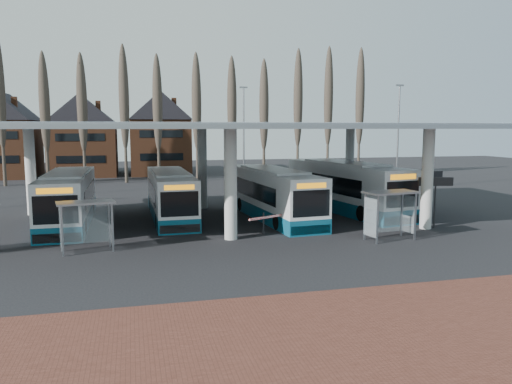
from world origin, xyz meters
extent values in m
plane|color=black|center=(0.00, 0.00, 0.00)|extent=(140.00, 140.00, 0.00)
cube|color=brown|center=(0.00, -12.00, 0.01)|extent=(70.00, 10.00, 0.03)
cylinder|color=silver|center=(-12.00, 13.50, 3.00)|extent=(0.70, 0.70, 6.00)
cylinder|color=silver|center=(0.00, 2.50, 3.00)|extent=(0.70, 0.70, 6.00)
cylinder|color=silver|center=(0.00, 13.50, 3.00)|extent=(0.70, 0.70, 6.00)
cylinder|color=silver|center=(12.00, 2.50, 3.00)|extent=(0.70, 0.70, 6.00)
cylinder|color=silver|center=(12.00, 13.50, 3.00)|extent=(0.70, 0.70, 6.00)
cube|color=gray|center=(0.00, 8.00, 6.25)|extent=(32.00, 16.00, 0.12)
cube|color=silver|center=(0.00, 8.00, 6.32)|extent=(31.50, 15.50, 0.04)
cone|color=#473D33|center=(-18.00, 33.00, 7.25)|extent=(0.36, 0.36, 14.50)
ellipsoid|color=#473D33|center=(-18.00, 33.00, 8.99)|extent=(1.10, 1.10, 11.02)
cone|color=#473D33|center=(-14.00, 33.00, 7.25)|extent=(0.36, 0.36, 14.50)
ellipsoid|color=#473D33|center=(-14.00, 33.00, 8.99)|extent=(1.10, 1.10, 11.02)
cone|color=#473D33|center=(-10.00, 33.00, 7.25)|extent=(0.36, 0.36, 14.50)
ellipsoid|color=#473D33|center=(-10.00, 33.00, 8.99)|extent=(1.10, 1.10, 11.02)
cone|color=#473D33|center=(-6.00, 33.00, 7.25)|extent=(0.36, 0.36, 14.50)
ellipsoid|color=#473D33|center=(-6.00, 33.00, 8.99)|extent=(1.10, 1.10, 11.02)
cone|color=#473D33|center=(-2.00, 33.00, 7.25)|extent=(0.36, 0.36, 14.50)
ellipsoid|color=#473D33|center=(-2.00, 33.00, 8.99)|extent=(1.10, 1.10, 11.02)
cone|color=#473D33|center=(2.00, 33.00, 7.25)|extent=(0.36, 0.36, 14.50)
ellipsoid|color=#473D33|center=(2.00, 33.00, 8.99)|extent=(1.10, 1.10, 11.02)
cone|color=#473D33|center=(6.00, 33.00, 7.25)|extent=(0.36, 0.36, 14.50)
ellipsoid|color=#473D33|center=(6.00, 33.00, 8.99)|extent=(1.10, 1.10, 11.02)
cone|color=#473D33|center=(10.00, 33.00, 7.25)|extent=(0.36, 0.36, 14.50)
ellipsoid|color=#473D33|center=(10.00, 33.00, 8.99)|extent=(1.10, 1.10, 11.02)
cone|color=#473D33|center=(14.00, 33.00, 7.25)|extent=(0.36, 0.36, 14.50)
ellipsoid|color=#473D33|center=(14.00, 33.00, 8.99)|extent=(1.10, 1.10, 11.02)
cone|color=#473D33|center=(18.00, 33.00, 7.25)|extent=(0.36, 0.36, 14.50)
ellipsoid|color=#473D33|center=(18.00, 33.00, 8.99)|extent=(1.10, 1.10, 11.02)
cone|color=#473D33|center=(22.00, 33.00, 7.25)|extent=(0.36, 0.36, 14.50)
ellipsoid|color=#473D33|center=(22.00, 33.00, 8.99)|extent=(1.10, 1.10, 11.02)
cube|color=brown|center=(-20.50, 44.00, 3.50)|extent=(8.00, 10.00, 7.00)
pyramid|color=black|center=(-20.50, 44.00, 10.50)|extent=(8.30, 10.30, 3.50)
cube|color=brown|center=(-11.00, 44.00, 3.50)|extent=(8.00, 10.00, 7.00)
pyramid|color=black|center=(-11.00, 44.00, 10.50)|extent=(8.30, 10.30, 3.50)
cube|color=brown|center=(-1.50, 44.00, 3.50)|extent=(8.00, 10.00, 7.00)
pyramid|color=black|center=(-1.50, 44.00, 10.50)|extent=(8.30, 10.30, 3.50)
cylinder|color=slate|center=(6.00, 26.00, 5.00)|extent=(0.16, 0.16, 10.00)
cube|color=slate|center=(6.00, 26.00, 10.10)|extent=(0.80, 0.15, 0.15)
cylinder|color=slate|center=(20.00, 20.00, 5.00)|extent=(0.16, 0.16, 10.00)
cube|color=slate|center=(20.00, 20.00, 10.10)|extent=(0.80, 0.15, 0.15)
cube|color=white|center=(-9.11, 9.35, 1.79)|extent=(2.64, 11.95, 2.78)
cube|color=#0E506C|center=(-9.11, 9.35, 0.45)|extent=(2.66, 11.97, 0.89)
cube|color=white|center=(-9.11, 9.35, 3.23)|extent=(2.35, 7.18, 0.18)
cube|color=black|center=(-9.12, 9.84, 1.89)|extent=(2.65, 8.61, 1.09)
cube|color=black|center=(-9.06, 3.40, 1.84)|extent=(2.23, 0.08, 1.49)
cube|color=black|center=(-9.16, 15.29, 1.89)|extent=(2.16, 0.08, 1.19)
cube|color=orange|center=(-9.06, 3.40, 2.83)|extent=(1.77, 0.07, 0.30)
cube|color=black|center=(-9.06, 3.41, 0.35)|extent=(2.41, 0.10, 0.50)
cylinder|color=black|center=(-10.23, 5.56, 0.48)|extent=(0.29, 0.96, 0.95)
cylinder|color=black|center=(-7.93, 5.58, 0.48)|extent=(0.29, 0.96, 0.95)
cylinder|color=black|center=(-10.29, 12.82, 0.48)|extent=(0.29, 0.96, 0.95)
cylinder|color=black|center=(-7.99, 12.84, 0.48)|extent=(0.29, 0.96, 0.95)
cube|color=white|center=(-2.68, 10.03, 1.72)|extent=(2.61, 11.49, 2.67)
cube|color=#0E506C|center=(-2.68, 10.03, 0.43)|extent=(2.62, 11.51, 0.86)
cube|color=white|center=(-2.68, 10.03, 3.10)|extent=(2.29, 6.90, 0.17)
cube|color=black|center=(-2.68, 10.51, 1.81)|extent=(2.60, 8.28, 1.05)
cube|color=black|center=(-2.59, 4.32, 1.77)|extent=(2.14, 0.09, 1.43)
cube|color=black|center=(-2.76, 15.73, 1.81)|extent=(2.07, 0.09, 1.15)
cube|color=orange|center=(-2.59, 4.32, 2.72)|extent=(1.70, 0.07, 0.29)
cube|color=black|center=(-2.59, 4.33, 0.33)|extent=(2.31, 0.11, 0.48)
cylinder|color=black|center=(-3.72, 6.39, 0.46)|extent=(0.28, 0.92, 0.92)
cylinder|color=black|center=(-1.52, 6.42, 0.46)|extent=(0.28, 0.92, 0.92)
cylinder|color=black|center=(-3.83, 13.35, 0.46)|extent=(0.28, 0.92, 0.92)
cylinder|color=black|center=(-1.62, 13.38, 0.46)|extent=(0.28, 0.92, 0.92)
cube|color=white|center=(4.01, 8.15, 1.81)|extent=(3.57, 12.22, 2.81)
cube|color=#0E506C|center=(4.01, 8.15, 0.45)|extent=(3.60, 12.25, 0.90)
cube|color=white|center=(4.01, 8.15, 3.26)|extent=(2.91, 7.40, 0.18)
cube|color=black|center=(3.97, 8.65, 1.91)|extent=(3.33, 8.87, 1.10)
cube|color=black|center=(4.52, 2.17, 1.86)|extent=(2.25, 0.25, 1.51)
cube|color=black|center=(3.50, 14.13, 1.91)|extent=(2.17, 0.24, 1.21)
cube|color=orange|center=(4.52, 2.17, 2.86)|extent=(1.79, 0.20, 0.30)
cube|color=black|center=(4.52, 2.18, 0.35)|extent=(2.43, 0.29, 0.50)
cylinder|color=black|center=(3.18, 4.25, 0.48)|extent=(0.36, 0.98, 0.96)
cylinder|color=black|center=(5.49, 4.45, 0.48)|extent=(0.36, 0.98, 0.96)
cylinder|color=black|center=(2.56, 11.55, 0.48)|extent=(0.36, 0.98, 0.96)
cylinder|color=black|center=(4.87, 11.75, 0.48)|extent=(0.36, 0.98, 0.96)
cube|color=white|center=(9.97, 9.84, 1.95)|extent=(4.69, 13.25, 3.03)
cube|color=#0E506C|center=(9.97, 9.84, 0.49)|extent=(4.71, 13.27, 0.97)
cube|color=white|center=(9.97, 9.84, 3.51)|extent=(3.63, 8.07, 0.19)
cube|color=black|center=(9.89, 10.38, 2.05)|extent=(4.18, 9.66, 1.19)
cube|color=black|center=(10.95, 3.45, 2.00)|extent=(2.41, 0.43, 1.62)
cube|color=black|center=(8.99, 16.24, 2.05)|extent=(2.33, 0.42, 1.30)
cube|color=orange|center=(10.95, 3.45, 3.08)|extent=(1.92, 0.35, 0.32)
cube|color=black|center=(10.95, 3.46, 0.38)|extent=(2.60, 0.48, 0.54)
cylinder|color=black|center=(9.36, 5.59, 0.52)|extent=(0.46, 1.07, 1.04)
cylinder|color=black|center=(11.83, 5.97, 0.52)|extent=(0.46, 1.07, 1.04)
cylinder|color=black|center=(8.16, 13.40, 0.52)|extent=(0.46, 1.07, 1.04)
cylinder|color=black|center=(10.63, 13.78, 0.52)|extent=(0.46, 1.07, 1.04)
cube|color=gray|center=(-8.44, 0.77, 1.20)|extent=(0.09, 0.09, 2.40)
cube|color=gray|center=(-6.17, 1.19, 1.20)|extent=(0.09, 0.09, 2.40)
cube|color=gray|center=(-8.63, 1.81, 1.20)|extent=(0.09, 0.09, 2.40)
cube|color=gray|center=(-6.36, 2.23, 1.20)|extent=(0.09, 0.09, 2.40)
cube|color=gray|center=(-7.40, 1.50, 2.45)|extent=(2.89, 1.81, 0.10)
cube|color=silver|center=(-7.51, 2.07, 1.25)|extent=(2.27, 0.45, 1.92)
cube|color=silver|center=(-8.58, 1.29, 1.25)|extent=(0.23, 1.05, 1.92)
cube|color=silver|center=(-6.22, 1.72, 1.25)|extent=(0.23, 1.05, 1.92)
cube|color=gray|center=(7.21, -0.51, 1.28)|extent=(0.09, 0.09, 2.56)
cube|color=gray|center=(9.64, -0.15, 1.28)|extent=(0.09, 0.09, 2.56)
cube|color=gray|center=(7.04, 0.61, 1.28)|extent=(0.09, 0.09, 2.56)
cube|color=gray|center=(9.48, 0.96, 1.28)|extent=(0.09, 0.09, 2.56)
cube|color=gray|center=(8.34, 0.23, 2.61)|extent=(3.04, 1.83, 0.10)
cube|color=silver|center=(8.25, 0.83, 1.33)|extent=(2.44, 0.39, 2.05)
cube|color=silver|center=(7.08, 0.04, 1.33)|extent=(0.20, 1.12, 2.05)
cube|color=silver|center=(9.61, 0.41, 1.33)|extent=(0.20, 1.12, 2.05)
cylinder|color=black|center=(12.62, 2.55, 1.51)|extent=(0.09, 0.09, 3.03)
cube|color=black|center=(12.62, 2.55, 2.84)|extent=(2.04, 0.63, 0.52)
cylinder|color=black|center=(14.12, 5.47, 1.55)|extent=(0.10, 0.10, 3.11)
cube|color=black|center=(14.12, 5.47, 2.91)|extent=(2.12, 0.51, 0.53)
cube|color=black|center=(2.08, 3.40, 0.61)|extent=(0.09, 0.09, 1.23)
cube|color=red|center=(2.08, 2.84, 1.06)|extent=(2.24, 1.21, 0.11)
camera|label=1|loc=(-5.16, -23.81, 6.05)|focal=35.00mm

